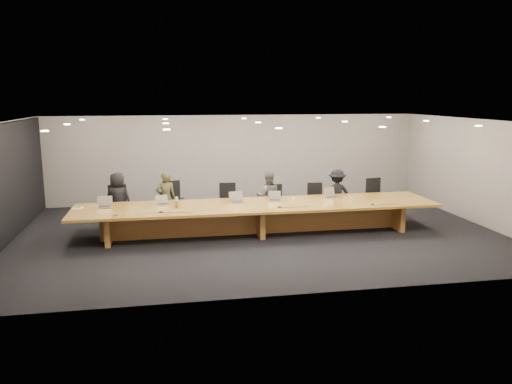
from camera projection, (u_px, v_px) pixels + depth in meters
ground at (258, 233)px, 12.56m from camera, size 12.00×12.00×0.00m
back_wall at (235, 159)px, 16.16m from camera, size 12.00×0.02×2.80m
left_wall_panel at (0, 187)px, 11.24m from camera, size 0.08×7.84×2.74m
conference_table at (258, 213)px, 12.46m from camera, size 9.00×1.80×0.75m
chair_far_left at (120, 206)px, 13.06m from camera, size 0.71×0.71×1.13m
chair_left at (173, 203)px, 13.31m from camera, size 0.71×0.71×1.18m
chair_mid_left at (228, 202)px, 13.62m from camera, size 0.59×0.59×1.07m
chair_mid_right at (278, 203)px, 13.76m from camera, size 0.61×0.61×1.00m
chair_right at (316, 201)px, 14.04m from camera, size 0.58×0.58×1.00m
chair_far_right at (377, 197)px, 14.24m from camera, size 0.66×0.66×1.11m
person_a at (118, 200)px, 13.01m from camera, size 0.82×0.65×1.46m
person_b at (166, 198)px, 13.26m from camera, size 0.57×0.42×1.43m
person_c at (268, 196)px, 13.72m from camera, size 0.72×0.59×1.37m
person_d at (337, 194)px, 14.05m from camera, size 0.97×0.67×1.38m
laptop_a at (104, 202)px, 12.00m from camera, size 0.35×0.26×0.27m
laptop_b at (163, 200)px, 12.32m from camera, size 0.34×0.28×0.23m
laptop_c at (237, 197)px, 12.58m from camera, size 0.40×0.32×0.28m
laptop_d at (275, 196)px, 12.79m from camera, size 0.36×0.29×0.25m
laptop_e at (332, 193)px, 13.15m from camera, size 0.43×0.38×0.28m
water_bottle at (177, 202)px, 12.05m from camera, size 0.10×0.10×0.24m
amber_mug at (177, 206)px, 11.99m from camera, size 0.09×0.09×0.09m
paper_cup_near at (294, 199)px, 12.80m from camera, size 0.09×0.09×0.08m
paper_cup_far at (351, 199)px, 12.87m from camera, size 0.08×0.08×0.08m
notepad at (78, 208)px, 11.94m from camera, size 0.26×0.22×0.01m
lime_gadget at (77, 207)px, 11.93m from camera, size 0.15×0.09×0.02m
av_box at (116, 215)px, 11.23m from camera, size 0.20×0.17×0.03m
mic_left at (161, 212)px, 11.52m from camera, size 0.17×0.17×0.03m
mic_center at (279, 207)px, 12.05m from camera, size 0.17×0.17×0.03m
mic_right at (372, 204)px, 12.35m from camera, size 0.14×0.14×0.03m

